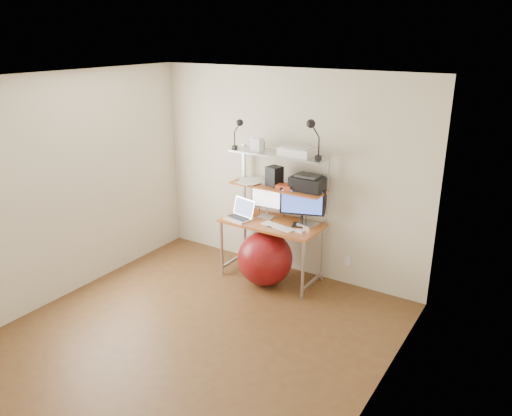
% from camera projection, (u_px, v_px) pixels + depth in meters
% --- Properties ---
extents(room, '(3.60, 3.60, 3.60)m').
position_uv_depth(room, '(194.00, 218.00, 4.63)').
color(room, brown).
rests_on(room, ground).
extents(computer_desk, '(1.20, 0.60, 1.57)m').
position_uv_depth(computer_desk, '(275.00, 203.00, 5.92)').
color(computer_desk, '#A55E20').
rests_on(computer_desk, ground).
extents(desktop, '(1.20, 0.60, 0.00)m').
position_uv_depth(desktop, '(272.00, 222.00, 5.95)').
color(desktop, '#A55E20').
rests_on(desktop, computer_desk).
extents(mid_shelf, '(1.18, 0.34, 0.00)m').
position_uv_depth(mid_shelf, '(278.00, 186.00, 5.91)').
color(mid_shelf, '#A55E20').
rests_on(mid_shelf, computer_desk).
extents(top_shelf, '(1.18, 0.34, 0.00)m').
position_uv_depth(top_shelf, '(278.00, 153.00, 5.78)').
color(top_shelf, '#AEAEB3').
rests_on(top_shelf, computer_desk).
extents(floor, '(3.60, 3.60, 0.00)m').
position_uv_depth(floor, '(199.00, 333.00, 5.05)').
color(floor, brown).
rests_on(floor, ground).
extents(wall_outlet, '(0.08, 0.01, 0.12)m').
position_uv_depth(wall_outlet, '(348.00, 261.00, 5.94)').
color(wall_outlet, white).
rests_on(wall_outlet, room).
extents(monitor_silver, '(0.42, 0.16, 0.46)m').
position_uv_depth(monitor_silver, '(267.00, 198.00, 6.01)').
color(monitor_silver, '#ADACB1').
rests_on(monitor_silver, desktop).
extents(monitor_black, '(0.51, 0.22, 0.52)m').
position_uv_depth(monitor_black, '(302.00, 204.00, 5.75)').
color(monitor_black, black).
rests_on(monitor_black, desktop).
extents(laptop, '(0.39, 0.34, 0.29)m').
position_uv_depth(laptop, '(241.00, 214.00, 6.06)').
color(laptop, silver).
rests_on(laptop, desktop).
extents(keyboard, '(0.44, 0.19, 0.01)m').
position_uv_depth(keyboard, '(278.00, 227.00, 5.78)').
color(keyboard, white).
rests_on(keyboard, desktop).
extents(mouse, '(0.09, 0.06, 0.03)m').
position_uv_depth(mouse, '(299.00, 231.00, 5.63)').
color(mouse, white).
rests_on(mouse, desktop).
extents(mac_mini, '(0.23, 0.23, 0.04)m').
position_uv_depth(mac_mini, '(308.00, 224.00, 5.81)').
color(mac_mini, silver).
rests_on(mac_mini, desktop).
extents(phone, '(0.07, 0.12, 0.01)m').
position_uv_depth(phone, '(272.00, 225.00, 5.82)').
color(phone, black).
rests_on(phone, desktop).
extents(printer, '(0.39, 0.27, 0.19)m').
position_uv_depth(printer, '(308.00, 183.00, 5.73)').
color(printer, black).
rests_on(printer, mid_shelf).
extents(nas_cube, '(0.19, 0.19, 0.23)m').
position_uv_depth(nas_cube, '(274.00, 176.00, 5.89)').
color(nas_cube, black).
rests_on(nas_cube, mid_shelf).
extents(red_box, '(0.20, 0.14, 0.05)m').
position_uv_depth(red_box, '(284.00, 187.00, 5.79)').
color(red_box, '#C6421F').
rests_on(red_box, mid_shelf).
extents(scanner, '(0.40, 0.27, 0.10)m').
position_uv_depth(scanner, '(297.00, 151.00, 5.65)').
color(scanner, white).
rests_on(scanner, top_shelf).
extents(box_white, '(0.13, 0.11, 0.15)m').
position_uv_depth(box_white, '(257.00, 144.00, 5.87)').
color(box_white, white).
rests_on(box_white, top_shelf).
extents(box_grey, '(0.12, 0.12, 0.10)m').
position_uv_depth(box_grey, '(260.00, 145.00, 5.94)').
color(box_grey, '#2E2E31').
rests_on(box_grey, top_shelf).
extents(clip_lamp_left, '(0.15, 0.08, 0.37)m').
position_uv_depth(clip_lamp_left, '(239.00, 128.00, 5.84)').
color(clip_lamp_left, black).
rests_on(clip_lamp_left, top_shelf).
extents(clip_lamp_right, '(0.18, 0.10, 0.44)m').
position_uv_depth(clip_lamp_right, '(312.00, 130.00, 5.38)').
color(clip_lamp_right, black).
rests_on(clip_lamp_right, top_shelf).
extents(exercise_ball, '(0.66, 0.66, 0.66)m').
position_uv_depth(exercise_ball, '(265.00, 258.00, 5.94)').
color(exercise_ball, maroon).
rests_on(exercise_ball, floor).
extents(paper_stack, '(0.41, 0.40, 0.02)m').
position_uv_depth(paper_stack, '(251.00, 181.00, 6.09)').
color(paper_stack, white).
rests_on(paper_stack, mid_shelf).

